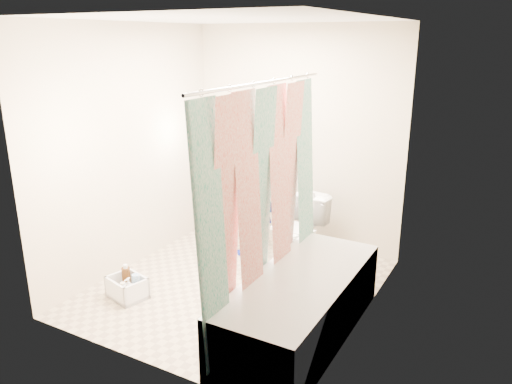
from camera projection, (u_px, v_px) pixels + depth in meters
The scene contains 14 objects.
floor at pixel (236, 287), 4.71m from camera, with size 2.60×2.60×0.00m, color tan.
ceiling at pixel (232, 19), 4.00m from camera, with size 2.40×2.60×0.02m, color silver.
wall_back at pixel (296, 138), 5.44m from camera, with size 2.40×0.02×2.40m, color #BBB290.
wall_front at pixel (131, 206), 3.27m from camera, with size 2.40×0.02×2.40m, color #BBB290.
wall_left at pixel (130, 149), 4.91m from camera, with size 0.02×2.60×2.40m, color #BBB290.
wall_right at pixel (369, 182), 3.80m from camera, with size 0.02×2.60×2.40m, color #BBB290.
bathtub at pixel (300, 304), 3.89m from camera, with size 0.70×1.75×0.50m.
curtain_rod at pixel (264, 83), 3.54m from camera, with size 0.02×0.02×1.90m, color silver.
shower_curtain at pixel (264, 206), 3.81m from camera, with size 0.06×1.75×1.80m, color white.
toilet at pixel (299, 232), 5.10m from camera, with size 0.39×0.69×0.70m, color white.
tank_lid at pixel (293, 230), 4.99m from camera, with size 0.43×0.19×0.03m, color white.
tank_internals at pixel (306, 195), 5.16m from camera, with size 0.17×0.06×0.23m.
plumber at pixel (253, 177), 5.26m from camera, with size 0.61×0.40×1.68m, color navy.
cleaning_caddy at pixel (128, 289), 4.49m from camera, with size 0.39×0.34×0.25m.
Camera 1 is at (2.22, -3.61, 2.26)m, focal length 35.00 mm.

